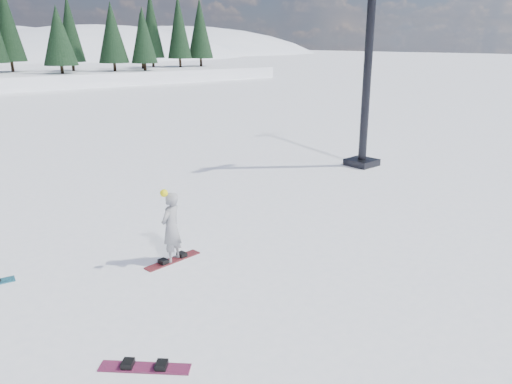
{
  "coord_description": "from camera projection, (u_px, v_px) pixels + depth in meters",
  "views": [
    {
      "loc": [
        -3.95,
        -8.79,
        5.14
      ],
      "look_at": [
        4.4,
        1.58,
        1.1
      ],
      "focal_mm": 35.0,
      "sensor_mm": 36.0,
      "label": 1
    }
  ],
  "objects": [
    {
      "name": "ground",
      "position": [
        139.0,
        298.0,
        10.41
      ],
      "size": [
        420.0,
        420.0,
        0.0
      ],
      "primitive_type": "plane",
      "color": "white",
      "rests_on": "ground"
    },
    {
      "name": "lift_tower",
      "position": [
        366.0,
        93.0,
        20.59
      ],
      "size": [
        2.09,
        1.19,
        7.55
      ],
      "rotation": [
        0.0,
        0.0,
        0.05
      ],
      "color": "black",
      "rests_on": "ground"
    },
    {
      "name": "snowboarder_woman",
      "position": [
        171.0,
        227.0,
        11.9
      ],
      "size": [
        0.76,
        0.66,
        1.89
      ],
      "rotation": [
        0.0,
        0.0,
        3.62
      ],
      "color": "gray",
      "rests_on": "ground"
    },
    {
      "name": "snowboard_woman",
      "position": [
        173.0,
        260.0,
        12.16
      ],
      "size": [
        1.52,
        0.48,
        0.03
      ],
      "primitive_type": "cube",
      "rotation": [
        0.0,
        0.0,
        0.13
      ],
      "color": "maroon",
      "rests_on": "ground"
    },
    {
      "name": "snowboard_loose_b",
      "position": [
        145.0,
        368.0,
        8.16
      ],
      "size": [
        1.29,
        1.22,
        0.03
      ],
      "primitive_type": "cube",
      "rotation": [
        0.0,
        0.0,
        -0.74
      ],
      "color": "#9C2254",
      "rests_on": "ground"
    }
  ]
}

